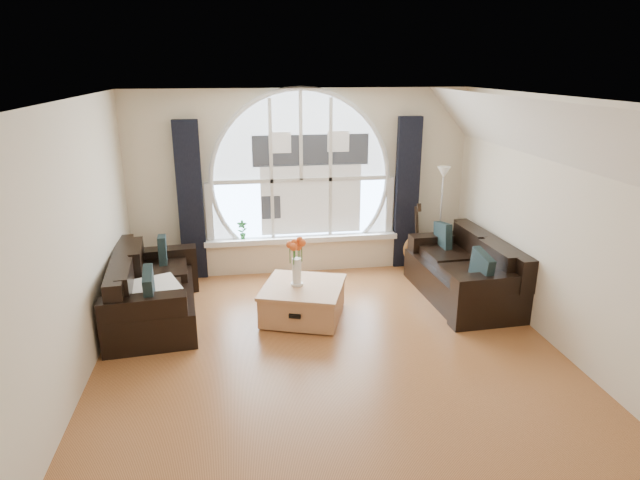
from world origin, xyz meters
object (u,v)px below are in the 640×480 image
(sofa_left, at_px, (154,288))
(sofa_right, at_px, (462,270))
(guitar, at_px, (415,236))
(vase_flowers, at_px, (297,255))
(potted_plant, at_px, (242,230))
(floor_lamp, at_px, (440,220))
(coffee_chest, at_px, (303,300))

(sofa_left, height_order, sofa_right, sofa_right)
(sofa_left, relative_size, guitar, 1.75)
(vase_flowers, distance_m, potted_plant, 1.71)
(sofa_right, relative_size, potted_plant, 6.67)
(floor_lamp, height_order, guitar, floor_lamp)
(coffee_chest, relative_size, floor_lamp, 0.59)
(coffee_chest, height_order, potted_plant, potted_plant)
(coffee_chest, distance_m, guitar, 2.39)
(sofa_left, distance_m, sofa_right, 3.99)
(floor_lamp, bearing_deg, potted_plant, 174.21)
(coffee_chest, height_order, vase_flowers, vase_flowers)
(vase_flowers, xyz_separation_m, floor_lamp, (2.31, 1.28, -0.02))
(sofa_left, relative_size, vase_flowers, 2.66)
(sofa_right, distance_m, vase_flowers, 2.30)
(sofa_right, bearing_deg, vase_flowers, -176.65)
(sofa_left, distance_m, guitar, 3.89)
(vase_flowers, xyz_separation_m, potted_plant, (-0.63, 1.58, -0.12))
(vase_flowers, height_order, potted_plant, vase_flowers)
(coffee_chest, bearing_deg, floor_lamp, 49.33)
(vase_flowers, distance_m, guitar, 2.43)
(coffee_chest, relative_size, guitar, 0.90)
(coffee_chest, relative_size, potted_plant, 3.38)
(coffee_chest, height_order, floor_lamp, floor_lamp)
(sofa_left, distance_m, floor_lamp, 4.20)
(sofa_left, relative_size, potted_plant, 6.60)
(floor_lamp, bearing_deg, guitar, 161.33)
(sofa_right, height_order, coffee_chest, sofa_right)
(guitar, height_order, potted_plant, guitar)
(potted_plant, bearing_deg, sofa_left, -129.30)
(coffee_chest, bearing_deg, sofa_left, -169.08)
(floor_lamp, relative_size, guitar, 1.51)
(sofa_left, height_order, guitar, guitar)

